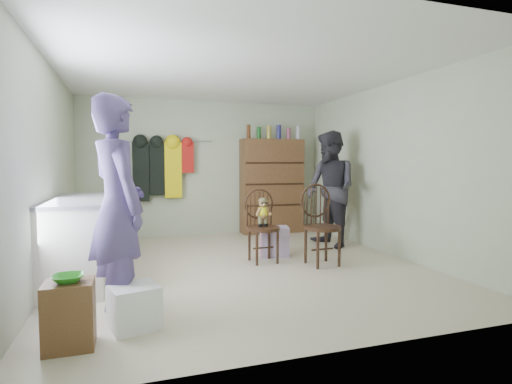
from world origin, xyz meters
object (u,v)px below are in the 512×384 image
object	(u,v)px
counter	(79,239)
dresser	(272,186)
chair_far	(320,221)
chair_front	(262,220)

from	to	relation	value
counter	dresser	world-z (taller)	dresser
chair_far	dresser	bearing A→B (deg)	81.34
chair_front	chair_far	size ratio (longest dim) A/B	0.93
counter	chair_front	size ratio (longest dim) A/B	1.88
chair_front	dresser	distance (m)	2.35
counter	chair_front	world-z (taller)	chair_front
chair_far	chair_front	bearing A→B (deg)	148.02
chair_front	counter	bearing A→B (deg)	-177.90
chair_front	dresser	world-z (taller)	dresser
counter	dresser	distance (m)	3.96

